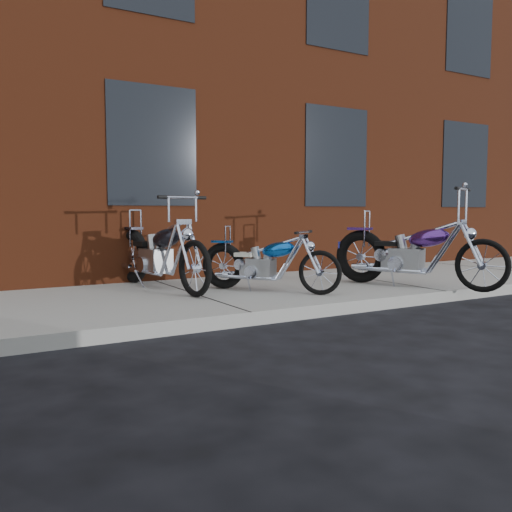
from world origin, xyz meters
TOP-DOWN VIEW (x-y plane):
  - ground at (0.00, 0.00)m, footprint 120.00×120.00m
  - sidewalk at (0.00, 1.50)m, footprint 22.00×3.00m
  - building_brick at (0.00, 8.00)m, footprint 22.00×10.00m
  - chopper_purple at (2.93, 0.53)m, footprint 1.15×2.27m
  - chopper_blue at (0.90, 1.19)m, footprint 1.24×1.66m
  - chopper_third at (-0.24, 2.15)m, footprint 0.64×2.47m

SIDE VIEW (x-z plane):
  - ground at x=0.00m, z-range 0.00..0.00m
  - sidewalk at x=0.00m, z-range 0.00..0.15m
  - chopper_blue at x=0.90m, z-range 0.08..0.94m
  - chopper_purple at x=2.93m, z-range -0.10..1.28m
  - chopper_third at x=-0.24m, z-range -0.03..1.23m
  - building_brick at x=0.00m, z-range 0.00..8.00m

